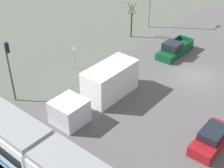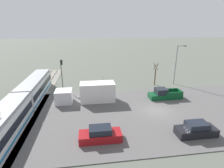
# 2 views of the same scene
# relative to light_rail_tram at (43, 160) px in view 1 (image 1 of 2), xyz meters

# --- Properties ---
(ground_plane) EXTENTS (320.00, 320.00, 0.00)m
(ground_plane) POSITION_rel_light_rail_tram_xyz_m (-1.87, -18.82, -1.65)
(ground_plane) COLOR #565B51
(road_surface) EXTENTS (18.09, 45.35, 0.08)m
(road_surface) POSITION_rel_light_rail_tram_xyz_m (-1.87, -18.82, -1.61)
(road_surface) COLOR #565454
(road_surface) RESTS_ON ground
(light_rail_tram) EXTENTS (26.25, 2.83, 4.36)m
(light_rail_tram) POSITION_rel_light_rail_tram_xyz_m (0.00, 0.00, 0.00)
(light_rail_tram) COLOR white
(light_rail_tram) RESTS_ON ground
(box_truck) EXTENTS (2.61, 9.40, 3.09)m
(box_truck) POSITION_rel_light_rail_tram_xyz_m (2.96, -9.28, -0.14)
(box_truck) COLOR silver
(box_truck) RESTS_ON ground
(pickup_truck) EXTENTS (2.02, 5.49, 1.75)m
(pickup_truck) POSITION_rel_light_rail_tram_xyz_m (2.51, -21.89, -0.91)
(pickup_truck) COLOR #0C4723
(pickup_truck) RESTS_ON ground
(sedan_car_0) EXTENTS (1.81, 4.55, 1.54)m
(sedan_car_0) POSITION_rel_light_rail_tram_xyz_m (-7.49, -10.22, -0.93)
(sedan_car_0) COLOR maroon
(sedan_car_0) RESTS_ON ground
(traffic_light_pole) EXTENTS (0.28, 0.47, 5.87)m
(traffic_light_pole) POSITION_rel_light_rail_tram_xyz_m (9.32, -4.30, 2.12)
(traffic_light_pole) COLOR #47474C
(traffic_light_pole) RESTS_ON ground
(street_tree) EXTENTS (1.12, 0.93, 4.72)m
(street_tree) POSITION_rel_light_rail_tram_xyz_m (9.69, -22.90, 0.50)
(street_tree) COLOR brown
(street_tree) RESTS_ON ground
(no_parking_sign) EXTENTS (0.32, 0.08, 2.60)m
(no_parking_sign) POSITION_rel_light_rail_tram_xyz_m (9.35, -12.11, -0.08)
(no_parking_sign) COLOR gray
(no_parking_sign) RESTS_ON ground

